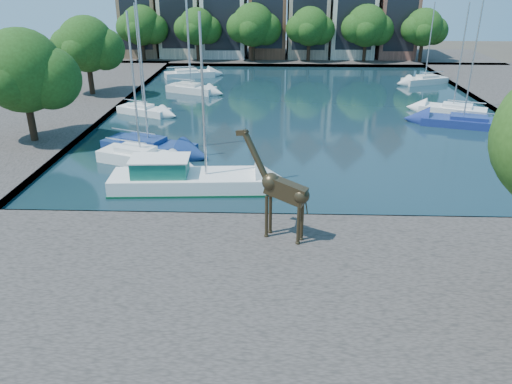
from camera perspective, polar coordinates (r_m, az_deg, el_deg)
ground at (r=26.62m, az=8.19°, el=-3.47°), size 160.00×160.00×0.00m
water_basin at (r=49.15m, az=5.48°, el=9.39°), size 38.00×50.00×0.08m
near_quay at (r=20.53m, az=10.14°, el=-11.74°), size 50.00×14.00×0.50m
far_quay at (r=80.50m, az=4.25°, el=15.12°), size 60.00×16.00×0.50m
left_quay at (r=53.74m, az=-22.56°, el=9.17°), size 14.00×52.00×0.50m
townhouse_west_end at (r=82.19m, az=-12.87°, el=19.80°), size 5.44×9.18×14.93m
townhouse_west_mid at (r=80.89m, az=-8.53°, el=20.67°), size 5.94×9.18×16.79m
townhouse_west_inner at (r=80.06m, az=-3.61°, el=20.20°), size 6.43×9.18×15.15m
townhouse_center at (r=79.66m, az=1.36°, el=20.96°), size 5.44×9.18×16.93m
townhouse_east_inner at (r=79.84m, az=5.95°, el=20.40°), size 5.94×9.18×15.79m
townhouse_east_mid at (r=80.48m, az=10.90°, el=20.41°), size 6.43×9.18×16.65m
townhouse_east_end at (r=81.72m, az=15.62°, el=19.35°), size 5.44×9.18×14.43m
far_tree_far_west at (r=76.76m, az=-12.91°, el=17.93°), size 7.28×5.60×7.68m
far_tree_west at (r=75.20m, az=-6.69°, el=18.15°), size 6.76×5.20×7.36m
far_tree_mid_west at (r=74.44m, az=-0.26°, el=18.41°), size 7.80×6.00×8.00m
far_tree_mid_east at (r=74.56m, az=6.21°, el=18.16°), size 7.02×5.40×7.52m
far_tree_east at (r=75.52m, az=12.60°, el=17.91°), size 7.54×5.80×7.84m
far_tree_far_east at (r=77.32m, az=18.69°, el=17.28°), size 6.76×5.20×7.36m
side_tree_left_near at (r=40.37m, az=-24.99°, el=12.17°), size 7.80×6.00×8.20m
side_tree_left_far at (r=55.34m, az=-18.72°, el=15.53°), size 7.28×5.60×7.88m
giraffe_statue at (r=22.85m, az=2.79°, el=0.35°), size 3.39×1.77×5.08m
motorsailer at (r=30.22m, az=-8.34°, el=1.69°), size 9.37×3.26×10.16m
sailboat_left_a at (r=35.12m, az=-13.05°, el=4.19°), size 6.30×4.05×9.91m
sailboat_left_b at (r=37.32m, az=-12.16°, el=5.38°), size 7.33×4.90×12.49m
sailboat_left_c at (r=48.08m, az=-12.71°, el=9.28°), size 5.31×3.72×9.74m
sailboat_left_d at (r=56.31m, az=-7.42°, el=11.77°), size 5.81×3.97×9.90m
sailboat_left_e at (r=65.12m, az=-7.61°, el=13.34°), size 6.46×4.10×9.89m
sailboat_right_b at (r=46.55m, az=22.59°, el=7.60°), size 7.24×4.34×11.00m
sailboat_right_c at (r=50.36m, az=21.57°, el=8.88°), size 6.20×4.25×9.80m
sailboat_right_d at (r=63.94m, az=18.73°, el=12.12°), size 5.73×3.80×9.14m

